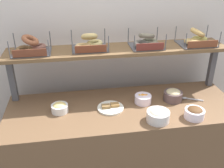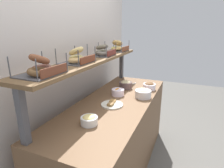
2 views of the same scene
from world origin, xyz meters
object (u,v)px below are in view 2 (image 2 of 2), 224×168
bagel_basket_cinnamon_raisin (40,68)px  bowl_egg_salad (89,120)px  bowl_potato_salad (143,93)px  bowl_chocolate_spread (149,86)px  bagel_basket_plain (77,58)px  serving_plate_white (112,104)px  bowl_fruit_salad (118,92)px  serving_spoon_near_plate (130,85)px  bowl_hummus (126,84)px  bagel_basket_poppy (102,52)px  bagel_basket_sesame (118,48)px

bagel_basket_cinnamon_raisin → bowl_egg_salad: bearing=-52.6°
bowl_potato_salad → bowl_chocolate_spread: 0.30m
bowl_egg_salad → bagel_basket_plain: (0.28, 0.27, 0.44)m
serving_plate_white → bagel_basket_cinnamon_raisin: size_ratio=0.72×
bagel_basket_plain → bowl_fruit_salad: bearing=-29.5°
bowl_potato_salad → serving_plate_white: size_ratio=0.81×
bowl_fruit_salad → serving_spoon_near_plate: (0.42, -0.01, -0.03)m
bowl_hummus → bagel_basket_poppy: (-0.21, 0.22, 0.42)m
bowl_chocolate_spread → bagel_basket_poppy: 0.72m
bowl_egg_salad → serving_plate_white: bearing=-2.9°
bowl_fruit_salad → bagel_basket_plain: size_ratio=0.48×
bagel_basket_plain → bagel_basket_sesame: bagel_basket_sesame is taller
bagel_basket_cinnamon_raisin → bagel_basket_sesame: bagel_basket_sesame is taller
bowl_chocolate_spread → bowl_fruit_salad: bowl_chocolate_spread is taller
bagel_basket_cinnamon_raisin → bagel_basket_poppy: bagel_basket_cinnamon_raisin is taller
serving_plate_white → bagel_basket_cinnamon_raisin: 0.82m
bowl_potato_salad → serving_plate_white: bearing=145.5°
serving_plate_white → bagel_basket_sesame: 0.98m
bowl_chocolate_spread → serving_spoon_near_plate: bowl_chocolate_spread is taller
bowl_egg_salad → bowl_fruit_salad: 0.71m
bowl_potato_salad → bowl_hummus: bearing=51.0°
bowl_egg_salad → bagel_basket_plain: 0.59m
bowl_hummus → bowl_chocolate_spread: size_ratio=1.06×
bowl_egg_salad → bagel_basket_plain: bagel_basket_plain is taller
bowl_hummus → bowl_fruit_salad: 0.27m
bowl_hummus → serving_plate_white: bearing=-174.6°
bowl_egg_salad → serving_plate_white: (0.42, -0.02, -0.03)m
serving_spoon_near_plate → bowl_chocolate_spread: bearing=-107.0°
bagel_basket_poppy → serving_spoon_near_plate: bearing=-32.9°
bowl_chocolate_spread → bowl_fruit_salad: (-0.34, 0.29, -0.01)m
serving_plate_white → bagel_basket_sesame: (0.82, 0.27, 0.47)m
bowl_egg_salad → bowl_hummus: (0.98, 0.03, 0.01)m
bowl_chocolate_spread → bagel_basket_cinnamon_raisin: bearing=157.7°
serving_spoon_near_plate → bagel_basket_poppy: bagel_basket_poppy is taller
bagel_basket_cinnamon_raisin → bagel_basket_plain: size_ratio=1.01×
bowl_egg_salad → serving_plate_white: size_ratio=0.62×
bowl_fruit_salad → bowl_chocolate_spread: bearing=-40.3°
bowl_hummus → bagel_basket_cinnamon_raisin: 1.27m
bowl_potato_salad → bagel_basket_poppy: size_ratio=0.62×
bowl_chocolate_spread → serving_plate_white: bowl_chocolate_spread is taller
bowl_egg_salad → bagel_basket_sesame: bearing=11.2°
bowl_egg_salad → bagel_basket_poppy: bearing=18.1°
bowl_potato_salad → serving_plate_white: bowl_potato_salad is taller
bowl_egg_salad → bagel_basket_sesame: size_ratio=0.43×
bagel_basket_cinnamon_raisin → bagel_basket_plain: (0.48, 0.02, -0.00)m
bowl_chocolate_spread → serving_spoon_near_plate: size_ratio=0.92×
bowl_chocolate_spread → bagel_basket_poppy: bearing=118.5°
bowl_fruit_salad → serving_spoon_near_plate: bearing=-1.7°
bowl_hummus → serving_plate_white: 0.57m
bowl_hummus → serving_spoon_near_plate: size_ratio=0.97×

